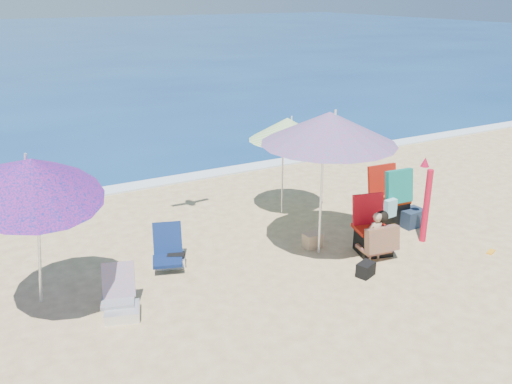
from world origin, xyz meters
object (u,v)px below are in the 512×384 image
person_center (378,237)px  chair_navy (169,255)px  camp_chair_left (372,236)px  furled_umbrella (426,197)px  chair_rainbow (121,302)px  camp_chair_right (389,203)px  umbrella_striped (287,129)px  umbrella_turquoise (329,128)px  umbrella_blue (32,177)px

person_center → chair_navy: bearing=154.6°
camp_chair_left → furled_umbrella: bearing=-3.2°
chair_rainbow → camp_chair_right: size_ratio=0.67×
camp_chair_right → person_center: bearing=-138.0°
umbrella_striped → chair_navy: (-2.68, -0.93, -1.47)m
furled_umbrella → camp_chair_left: furled_umbrella is taller
umbrella_turquoise → umbrella_blue: 4.16m
furled_umbrella → chair_navy: size_ratio=1.88×
furled_umbrella → person_center: 1.24m
camp_chair_left → camp_chair_right: bearing=36.9°
umbrella_blue → furled_umbrella: bearing=-5.7°
chair_rainbow → camp_chair_right: 5.12m
person_center → umbrella_blue: bearing=170.6°
umbrella_blue → camp_chair_right: 6.09m
camp_chair_left → chair_rainbow: bearing=177.7°
umbrella_striped → camp_chair_right: 2.28m
umbrella_striped → person_center: size_ratio=2.33×
umbrella_turquoise → chair_rainbow: size_ratio=3.61×
umbrella_turquoise → chair_rainbow: (-3.34, -0.15, -1.92)m
chair_navy → camp_chair_left: size_ratio=0.81×
chair_navy → chair_rainbow: (-1.02, -0.97, -0.01)m
furled_umbrella → camp_chair_left: (-1.04, 0.06, -0.50)m
person_center → umbrella_turquoise: bearing=136.9°
chair_rainbow → camp_chair_left: 4.08m
umbrella_striped → chair_rainbow: 4.41m
chair_rainbow → camp_chair_right: (5.08, 0.59, 0.23)m
furled_umbrella → chair_rainbow: (-5.11, 0.22, -0.61)m
umbrella_turquoise → umbrella_striped: bearing=78.7°
umbrella_turquoise → umbrella_blue: umbrella_blue is taller
chair_rainbow → person_center: size_ratio=0.91×
furled_umbrella → camp_chair_left: bearing=176.8°
umbrella_striped → camp_chair_right: bearing=-43.6°
umbrella_blue → chair_rainbow: (0.81, -0.37, -1.76)m
umbrella_turquoise → person_center: bearing=-43.1°
person_center → camp_chair_left: bearing=65.4°
umbrella_blue → camp_chair_left: 5.18m
camp_chair_left → camp_chair_right: size_ratio=0.84×
umbrella_turquoise → camp_chair_left: bearing=-23.4°
umbrella_striped → chair_rainbow: bearing=-152.7°
umbrella_blue → person_center: (4.76, -0.79, -1.53)m
umbrella_blue → person_center: 5.06m
umbrella_turquoise → person_center: 1.88m
umbrella_blue → furled_umbrella: (5.92, -0.59, -1.15)m
furled_umbrella → umbrella_turquoise: bearing=168.1°
umbrella_turquoise → umbrella_striped: 1.84m
umbrella_striped → umbrella_blue: umbrella_blue is taller
umbrella_turquoise → camp_chair_right: 2.46m
person_center → furled_umbrella: bearing=9.8°
chair_rainbow → chair_navy: bearing=43.8°
umbrella_striped → camp_chair_left: size_ratio=2.05×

